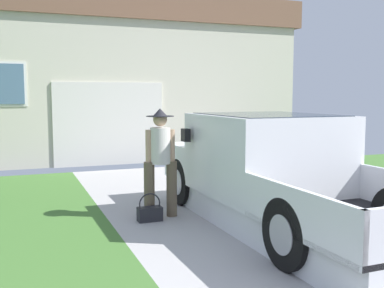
% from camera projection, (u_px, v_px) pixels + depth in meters
% --- Properties ---
extents(pickup_truck, '(2.06, 5.18, 1.61)m').
position_uv_depth(pickup_truck, '(269.00, 173.00, 6.88)').
color(pickup_truck, white).
rests_on(pickup_truck, ground).
extents(person_with_hat, '(0.52, 0.42, 1.69)m').
position_uv_depth(person_with_hat, '(160.00, 158.00, 7.11)').
color(person_with_hat, brown).
rests_on(person_with_hat, ground).
extents(handbag, '(0.37, 0.19, 0.43)m').
position_uv_depth(handbag, '(150.00, 213.00, 6.95)').
color(handbag, '#232328').
rests_on(handbag, ground).
extents(house_with_garage, '(10.07, 6.03, 4.75)m').
position_uv_depth(house_with_garage, '(120.00, 80.00, 15.34)').
color(house_with_garage, beige).
rests_on(house_with_garage, ground).
extents(wheeled_trash_bin, '(0.60, 0.72, 1.03)m').
position_uv_depth(wheeled_trash_bin, '(321.00, 145.00, 12.29)').
color(wheeled_trash_bin, navy).
rests_on(wheeled_trash_bin, ground).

